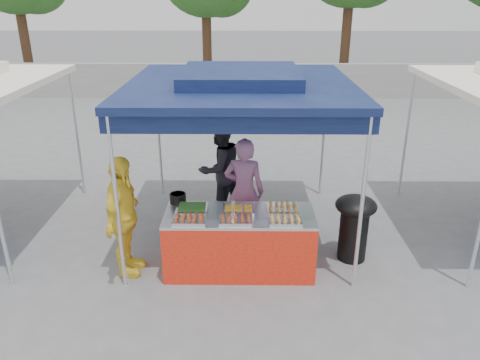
{
  "coord_description": "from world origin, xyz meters",
  "views": [
    {
      "loc": [
        0.07,
        -5.67,
        3.62
      ],
      "look_at": [
        0.0,
        0.6,
        1.05
      ],
      "focal_mm": 35.0,
      "sensor_mm": 36.0,
      "label": 1
    }
  ],
  "objects_px": {
    "wok_burner": "(354,222)",
    "vendor_woman": "(244,191)",
    "cooking_pot": "(178,198)",
    "helper_man": "(220,169)",
    "vendor_table": "(239,242)",
    "customer_person": "(123,217)"
  },
  "relations": [
    {
      "from": "wok_burner",
      "to": "vendor_woman",
      "type": "xyz_separation_m",
      "value": [
        -1.56,
        0.5,
        0.25
      ]
    },
    {
      "from": "cooking_pot",
      "to": "wok_burner",
      "type": "bearing_deg",
      "value": -1.29
    },
    {
      "from": "vendor_woman",
      "to": "helper_man",
      "type": "xyz_separation_m",
      "value": [
        -0.4,
        0.88,
        0.02
      ]
    },
    {
      "from": "vendor_table",
      "to": "customer_person",
      "type": "xyz_separation_m",
      "value": [
        -1.53,
        -0.09,
        0.41
      ]
    },
    {
      "from": "cooking_pot",
      "to": "vendor_woman",
      "type": "height_order",
      "value": "vendor_woman"
    },
    {
      "from": "vendor_table",
      "to": "helper_man",
      "type": "height_order",
      "value": "helper_man"
    },
    {
      "from": "helper_man",
      "to": "customer_person",
      "type": "height_order",
      "value": "helper_man"
    },
    {
      "from": "wok_burner",
      "to": "cooking_pot",
      "type": "bearing_deg",
      "value": 171.43
    },
    {
      "from": "cooking_pot",
      "to": "wok_burner",
      "type": "xyz_separation_m",
      "value": [
        2.48,
        -0.06,
        -0.34
      ]
    },
    {
      "from": "vendor_table",
      "to": "wok_burner",
      "type": "distance_m",
      "value": 1.65
    },
    {
      "from": "vendor_table",
      "to": "vendor_woman",
      "type": "xyz_separation_m",
      "value": [
        0.06,
        0.8,
        0.4
      ]
    },
    {
      "from": "wok_burner",
      "to": "helper_man",
      "type": "distance_m",
      "value": 2.41
    },
    {
      "from": "wok_burner",
      "to": "helper_man",
      "type": "relative_size",
      "value": 0.58
    },
    {
      "from": "wok_burner",
      "to": "customer_person",
      "type": "xyz_separation_m",
      "value": [
        -3.14,
        -0.39,
        0.26
      ]
    },
    {
      "from": "vendor_table",
      "to": "cooking_pot",
      "type": "height_order",
      "value": "cooking_pot"
    },
    {
      "from": "cooking_pot",
      "to": "vendor_woman",
      "type": "xyz_separation_m",
      "value": [
        0.93,
        0.44,
        -0.09
      ]
    },
    {
      "from": "cooking_pot",
      "to": "helper_man",
      "type": "xyz_separation_m",
      "value": [
        0.53,
        1.33,
        -0.07
      ]
    },
    {
      "from": "wok_burner",
      "to": "customer_person",
      "type": "bearing_deg",
      "value": 179.87
    },
    {
      "from": "vendor_table",
      "to": "cooking_pot",
      "type": "relative_size",
      "value": 8.87
    },
    {
      "from": "vendor_woman",
      "to": "wok_burner",
      "type": "bearing_deg",
      "value": 171.73
    },
    {
      "from": "helper_man",
      "to": "cooking_pot",
      "type": "bearing_deg",
      "value": 28.01
    },
    {
      "from": "vendor_table",
      "to": "helper_man",
      "type": "bearing_deg",
      "value": 101.39
    }
  ]
}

